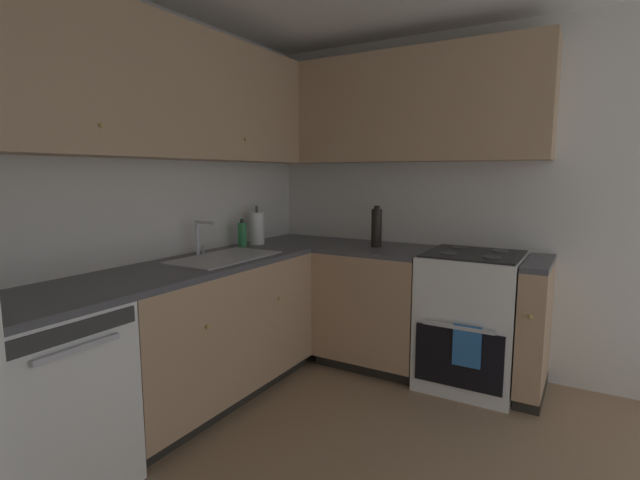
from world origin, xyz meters
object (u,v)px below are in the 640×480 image
object	(u,v)px
dishwasher	(40,403)
oil_bottle	(376,227)
oven_range	(471,319)
paper_towel_roll	(257,228)
soap_bottle	(242,234)

from	to	relation	value
dishwasher	oil_bottle	bearing A→B (deg)	-17.88
dishwasher	oven_range	world-z (taller)	oven_range
dishwasher	paper_towel_roll	world-z (taller)	paper_towel_roll
soap_bottle	paper_towel_roll	bearing A→B (deg)	-7.59
soap_bottle	dishwasher	bearing A→B (deg)	-173.61
dishwasher	soap_bottle	world-z (taller)	soap_bottle
paper_towel_roll	dishwasher	bearing A→B (deg)	-174.80
dishwasher	paper_towel_roll	xyz separation A→B (m)	(1.76, 0.16, 0.59)
soap_bottle	oil_bottle	bearing A→B (deg)	-60.37
oven_range	soap_bottle	world-z (taller)	soap_bottle
soap_bottle	paper_towel_roll	distance (m)	0.15
dishwasher	paper_towel_roll	distance (m)	1.87
oven_range	paper_towel_roll	size ratio (longest dim) A/B	3.47
paper_towel_roll	oven_range	bearing A→B (deg)	-76.94
paper_towel_roll	oil_bottle	size ratio (longest dim) A/B	1.00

